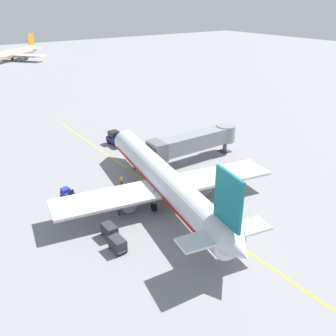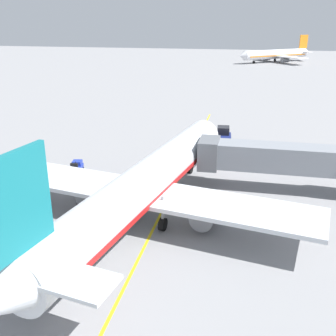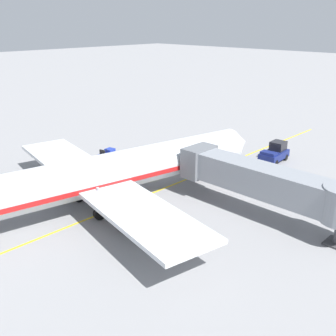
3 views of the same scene
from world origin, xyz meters
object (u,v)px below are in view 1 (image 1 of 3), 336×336
Objects in this scene: jet_bridge at (195,141)px; ground_crew_loader at (121,181)px; pushback_tractor at (117,139)px; baggage_cart_second_in_train at (118,243)px; ground_crew_wing_walker at (119,209)px; parked_airliner at (165,180)px; baggage_tug_lead at (68,194)px; baggage_cart_front at (110,230)px; ground_crew_marshaller at (74,205)px; distant_taxiing_airliner at (13,54)px.

ground_crew_loader is (-14.71, -1.32, -2.51)m from jet_bridge.
jet_bridge reaches higher than pushback_tractor.
jet_bridge is at bearing 32.83° from baggage_cart_second_in_train.
ground_crew_wing_walker is at bearing -156.72° from jet_bridge.
parked_airliner is at bearing -69.73° from ground_crew_loader.
baggage_tug_lead reaches higher than baggage_cart_front.
pushback_tractor reaches higher than baggage_tug_lead.
ground_crew_wing_walker is (3.62, -7.78, 0.24)m from baggage_tug_lead.
jet_bridge reaches higher than baggage_cart_front.
ground_crew_wing_walker reaches higher than baggage_tug_lead.
parked_airliner is 22.00× the size of ground_crew_loader.
baggage_tug_lead is (-15.33, -14.64, -0.39)m from pushback_tractor.
jet_bridge reaches higher than ground_crew_loader.
baggage_cart_second_in_train is at bearing -89.93° from baggage_tug_lead.
ground_crew_loader is (4.12, 6.79, 0.00)m from ground_crew_wing_walker.
baggage_cart_front is 1.73× the size of ground_crew_wing_walker.
ground_crew_wing_walker is 5.97m from ground_crew_marshaller.
parked_airliner reaches higher than ground_crew_loader.
parked_airliner is 23.48m from pushback_tractor.
baggage_cart_second_in_train is 1.73× the size of ground_crew_loader.
ground_crew_wing_walker is at bearing -44.40° from ground_crew_marshaller.
jet_bridge is 128.93m from distant_taxiing_airliner.
baggage_cart_front is 7.79m from ground_crew_marshaller.
ground_crew_marshaller is at bearing -162.70° from ground_crew_loader.
jet_bridge is at bearing -63.55° from pushback_tractor.
parked_airliner is 14.77m from jet_bridge.
jet_bridge is at bearing 5.11° from ground_crew_loader.
ground_crew_wing_walker is (-18.84, -8.10, -2.51)m from jet_bridge.
distant_taxiing_airliner is at bearing 83.14° from parked_airliner.
parked_airliner is 12.18m from ground_crew_marshaller.
baggage_tug_lead is 1.58× the size of ground_crew_loader.
parked_airliner is at bearing -144.67° from jet_bridge.
baggage_cart_second_in_train is (-22.44, -14.48, -2.51)m from jet_bridge.
ground_crew_loader is (7.74, -0.99, 0.24)m from baggage_tug_lead.
ground_crew_loader is at bearing -174.89° from jet_bridge.
pushback_tractor reaches higher than ground_crew_loader.
baggage_cart_front is 2.88m from baggage_cart_second_in_train.
jet_bridge is 14.98m from ground_crew_loader.
baggage_cart_front is at bearing 80.39° from baggage_cart_second_in_train.
parked_airliner reaches higher than baggage_cart_second_in_train.
baggage_tug_lead is at bearing -179.18° from jet_bridge.
baggage_tug_lead is at bearing 90.07° from baggage_cart_second_in_train.
jet_bridge is 24.98m from baggage_cart_front.
distant_taxiing_airliner is at bearing 78.22° from baggage_tug_lead.
jet_bridge is 6.42× the size of baggage_tug_lead.
ground_crew_loader is 131.59m from distant_taxiing_airliner.
baggage_tug_lead is 1.58× the size of ground_crew_wing_walker.
pushback_tractor is at bearing 48.80° from ground_crew_marshaller.
jet_bridge is 10.18× the size of ground_crew_loader.
baggage_cart_front is 1.73× the size of ground_crew_marshaller.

